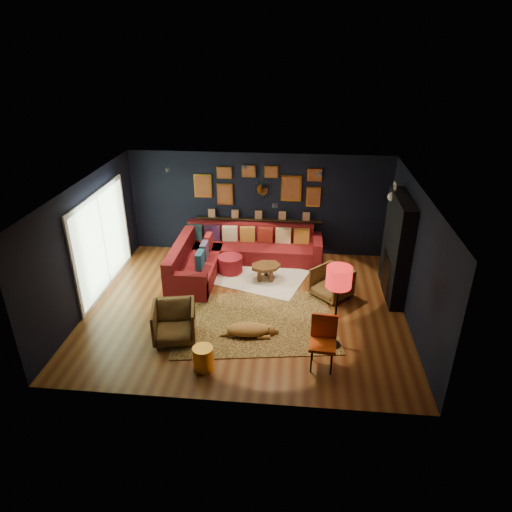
# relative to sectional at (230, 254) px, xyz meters

# --- Properties ---
(floor) EXTENTS (6.50, 6.50, 0.00)m
(floor) POSITION_rel_sectional_xyz_m (0.61, -1.81, -0.32)
(floor) COLOR brown
(floor) RESTS_ON ground
(room_walls) EXTENTS (6.50, 6.50, 6.50)m
(room_walls) POSITION_rel_sectional_xyz_m (0.61, -1.81, 1.27)
(room_walls) COLOR black
(room_walls) RESTS_ON ground
(sectional) EXTENTS (3.41, 2.69, 0.86)m
(sectional) POSITION_rel_sectional_xyz_m (0.00, 0.00, 0.00)
(sectional) COLOR maroon
(sectional) RESTS_ON ground
(ledge) EXTENTS (3.20, 0.12, 0.04)m
(ledge) POSITION_rel_sectional_xyz_m (0.61, 0.87, 0.60)
(ledge) COLOR black
(ledge) RESTS_ON room_walls
(gallery_wall) EXTENTS (3.15, 0.04, 1.02)m
(gallery_wall) POSITION_rel_sectional_xyz_m (0.60, 0.91, 1.48)
(gallery_wall) COLOR gold
(gallery_wall) RESTS_ON room_walls
(sunburst_mirror) EXTENTS (0.47, 0.16, 0.47)m
(sunburst_mirror) POSITION_rel_sectional_xyz_m (0.71, 0.91, 1.38)
(sunburst_mirror) COLOR silver
(sunburst_mirror) RESTS_ON room_walls
(fireplace) EXTENTS (0.31, 1.60, 2.20)m
(fireplace) POSITION_rel_sectional_xyz_m (3.71, -0.91, 0.70)
(fireplace) COLOR black
(fireplace) RESTS_ON ground
(deer_head) EXTENTS (0.50, 0.28, 0.45)m
(deer_head) POSITION_rel_sectional_xyz_m (3.75, -0.41, 1.73)
(deer_head) COLOR white
(deer_head) RESTS_ON fireplace
(sliding_door) EXTENTS (0.06, 2.80, 2.20)m
(sliding_door) POSITION_rel_sectional_xyz_m (-2.60, -1.21, 0.78)
(sliding_door) COLOR white
(sliding_door) RESTS_ON ground
(ceiling_spots) EXTENTS (3.30, 2.50, 0.06)m
(ceiling_spots) POSITION_rel_sectional_xyz_m (0.61, -1.01, 2.24)
(ceiling_spots) COLOR black
(ceiling_spots) RESTS_ON room_walls
(shag_rug) EXTENTS (2.44, 2.08, 0.03)m
(shag_rug) POSITION_rel_sectional_xyz_m (0.74, -0.51, -0.31)
(shag_rug) COLOR white
(shag_rug) RESTS_ON ground
(leopard_rug) EXTENTS (3.43, 2.67, 0.02)m
(leopard_rug) POSITION_rel_sectional_xyz_m (0.84, -2.36, -0.31)
(leopard_rug) COLOR tan
(leopard_rug) RESTS_ON ground
(coffee_table) EXTENTS (0.87, 0.76, 0.36)m
(coffee_table) POSITION_rel_sectional_xyz_m (0.92, -0.61, -0.01)
(coffee_table) COLOR brown
(coffee_table) RESTS_ON shag_rug
(pouf) EXTENTS (0.59, 0.59, 0.38)m
(pouf) POSITION_rel_sectional_xyz_m (0.05, -0.31, -0.10)
(pouf) COLOR maroon
(pouf) RESTS_ON shag_rug
(armchair_left) EXTENTS (0.90, 0.86, 0.79)m
(armchair_left) POSITION_rel_sectional_xyz_m (-0.59, -3.04, 0.07)
(armchair_left) COLOR #B48443
(armchair_left) RESTS_ON ground
(armchair_right) EXTENTS (0.97, 0.97, 0.73)m
(armchair_right) POSITION_rel_sectional_xyz_m (2.39, -1.21, 0.04)
(armchair_right) COLOR #B48443
(armchair_right) RESTS_ON ground
(gold_stool) EXTENTS (0.35, 0.35, 0.44)m
(gold_stool) POSITION_rel_sectional_xyz_m (0.11, -3.84, -0.10)
(gold_stool) COLOR gold
(gold_stool) RESTS_ON ground
(orange_chair) EXTENTS (0.48, 0.48, 0.94)m
(orange_chair) POSITION_rel_sectional_xyz_m (2.12, -3.51, 0.23)
(orange_chair) COLOR black
(orange_chair) RESTS_ON ground
(floor_lamp) EXTENTS (0.45, 0.45, 1.62)m
(floor_lamp) POSITION_rel_sectional_xyz_m (2.35, -2.96, 1.04)
(floor_lamp) COLOR black
(floor_lamp) RESTS_ON ground
(dog) EXTENTS (1.17, 0.67, 0.35)m
(dog) POSITION_rel_sectional_xyz_m (0.76, -2.82, -0.13)
(dog) COLOR #AC743D
(dog) RESTS_ON leopard_rug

